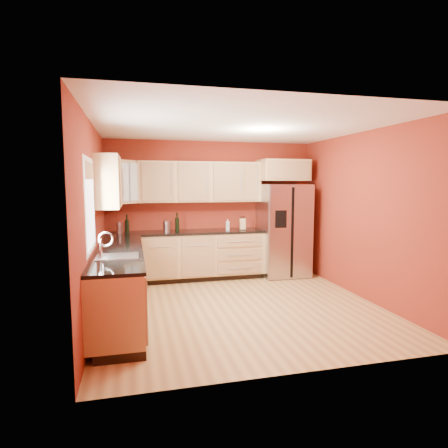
{
  "coord_description": "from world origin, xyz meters",
  "views": [
    {
      "loc": [
        -1.5,
        -5.13,
        1.81
      ],
      "look_at": [
        -0.02,
        0.9,
        1.12
      ],
      "focal_mm": 30.0,
      "sensor_mm": 36.0,
      "label": 1
    }
  ],
  "objects_px": {
    "soap_dispenser": "(228,225)",
    "knife_block": "(242,224)",
    "refrigerator": "(283,230)",
    "canister_left": "(167,227)",
    "wine_bottle_a": "(177,222)"
  },
  "relations": [
    {
      "from": "refrigerator",
      "to": "soap_dispenser",
      "type": "bearing_deg",
      "value": 179.91
    },
    {
      "from": "knife_block",
      "to": "soap_dispenser",
      "type": "height_order",
      "value": "same"
    },
    {
      "from": "soap_dispenser",
      "to": "knife_block",
      "type": "bearing_deg",
      "value": 6.1
    },
    {
      "from": "wine_bottle_a",
      "to": "soap_dispenser",
      "type": "height_order",
      "value": "wine_bottle_a"
    },
    {
      "from": "refrigerator",
      "to": "knife_block",
      "type": "height_order",
      "value": "refrigerator"
    },
    {
      "from": "canister_left",
      "to": "soap_dispenser",
      "type": "xyz_separation_m",
      "value": [
        1.14,
        -0.01,
        0.0
      ]
    },
    {
      "from": "wine_bottle_a",
      "to": "soap_dispenser",
      "type": "relative_size",
      "value": 1.64
    },
    {
      "from": "canister_left",
      "to": "soap_dispenser",
      "type": "relative_size",
      "value": 0.97
    },
    {
      "from": "refrigerator",
      "to": "soap_dispenser",
      "type": "relative_size",
      "value": 8.46
    },
    {
      "from": "canister_left",
      "to": "knife_block",
      "type": "relative_size",
      "value": 0.96
    },
    {
      "from": "knife_block",
      "to": "soap_dispenser",
      "type": "relative_size",
      "value": 1.0
    },
    {
      "from": "canister_left",
      "to": "wine_bottle_a",
      "type": "distance_m",
      "value": 0.21
    },
    {
      "from": "refrigerator",
      "to": "canister_left",
      "type": "bearing_deg",
      "value": 179.75
    },
    {
      "from": "canister_left",
      "to": "soap_dispenser",
      "type": "distance_m",
      "value": 1.14
    },
    {
      "from": "wine_bottle_a",
      "to": "refrigerator",
      "type": "bearing_deg",
      "value": -1.81
    }
  ]
}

